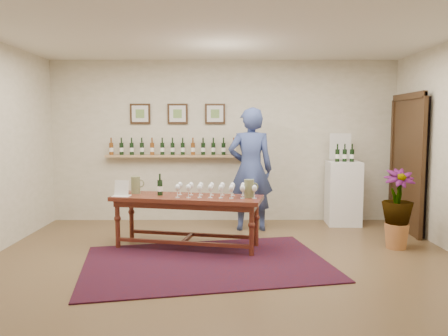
{
  "coord_description": "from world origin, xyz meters",
  "views": [
    {
      "loc": [
        -0.02,
        -5.15,
        1.69
      ],
      "look_at": [
        0.0,
        0.8,
        1.1
      ],
      "focal_mm": 35.0,
      "sensor_mm": 36.0,
      "label": 1
    }
  ],
  "objects_px": {
    "display_pedestal": "(343,193)",
    "potted_plant": "(397,209)",
    "tasting_table": "(187,204)",
    "person": "(251,169)"
  },
  "relations": [
    {
      "from": "display_pedestal",
      "to": "potted_plant",
      "type": "relative_size",
      "value": 1.14
    },
    {
      "from": "tasting_table",
      "to": "potted_plant",
      "type": "relative_size",
      "value": 2.25
    },
    {
      "from": "display_pedestal",
      "to": "potted_plant",
      "type": "distance_m",
      "value": 1.5
    },
    {
      "from": "tasting_table",
      "to": "display_pedestal",
      "type": "distance_m",
      "value": 2.9
    },
    {
      "from": "potted_plant",
      "to": "display_pedestal",
      "type": "bearing_deg",
      "value": 103.06
    },
    {
      "from": "potted_plant",
      "to": "person",
      "type": "xyz_separation_m",
      "value": [
        -1.94,
        1.07,
        0.43
      ]
    },
    {
      "from": "potted_plant",
      "to": "person",
      "type": "bearing_deg",
      "value": 151.02
    },
    {
      "from": "potted_plant",
      "to": "person",
      "type": "relative_size",
      "value": 0.48
    },
    {
      "from": "tasting_table",
      "to": "display_pedestal",
      "type": "relative_size",
      "value": 1.97
    },
    {
      "from": "display_pedestal",
      "to": "potted_plant",
      "type": "bearing_deg",
      "value": -76.94
    }
  ]
}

